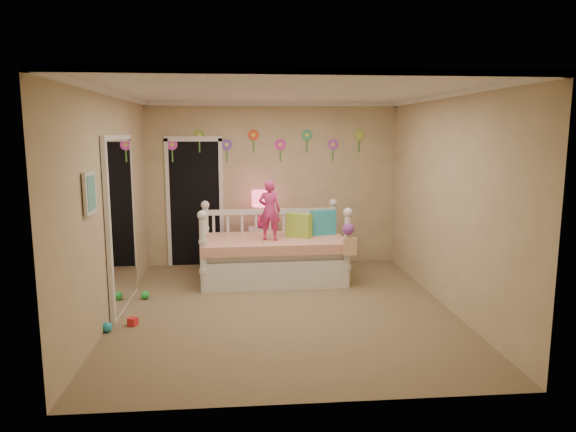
{
  "coord_description": "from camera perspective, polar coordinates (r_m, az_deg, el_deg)",
  "views": [
    {
      "loc": [
        -0.49,
        -6.03,
        2.13
      ],
      "look_at": [
        0.1,
        0.6,
        1.05
      ],
      "focal_mm": 32.18,
      "sensor_mm": 36.0,
      "label": 1
    }
  ],
  "objects": [
    {
      "name": "child",
      "position": [
        7.21,
        -2.06,
        0.61
      ],
      "size": [
        0.35,
        0.27,
        0.85
      ],
      "primitive_type": "imported",
      "rotation": [
        0.0,
        0.0,
        2.89
      ],
      "color": "#D33077",
      "rests_on": "daybed"
    },
    {
      "name": "hanging_bag",
      "position": [
        7.04,
        6.69,
        -2.69
      ],
      "size": [
        0.2,
        0.16,
        0.36
      ],
      "primitive_type": null,
      "color": "beige",
      "rests_on": "daybed"
    },
    {
      "name": "floor",
      "position": [
        6.42,
        -0.42,
        -10.18
      ],
      "size": [
        4.0,
        4.5,
        0.01
      ],
      "primitive_type": "cube",
      "color": "#7F684C",
      "rests_on": "ground"
    },
    {
      "name": "wall_picture",
      "position": [
        5.37,
        -21.06,
        2.39
      ],
      "size": [
        0.05,
        0.34,
        0.42
      ],
      "primitive_type": "cube",
      "color": "white",
      "rests_on": "left_wall"
    },
    {
      "name": "crown_molding",
      "position": [
        6.07,
        -0.45,
        13.37
      ],
      "size": [
        4.0,
        4.5,
        0.06
      ],
      "primitive_type": null,
      "color": "white",
      "rests_on": "ceiling"
    },
    {
      "name": "left_wall",
      "position": [
        6.27,
        -18.97,
        1.11
      ],
      "size": [
        0.01,
        4.5,
        2.6
      ],
      "primitive_type": "cube",
      "color": "tan",
      "rests_on": "floor"
    },
    {
      "name": "right_wall",
      "position": [
        6.58,
        17.21,
        1.55
      ],
      "size": [
        0.01,
        4.5,
        2.6
      ],
      "primitive_type": "cube",
      "color": "tan",
      "rests_on": "floor"
    },
    {
      "name": "toy_scatter",
      "position": [
        6.37,
        -15.73,
        -10.15
      ],
      "size": [
        1.14,
        1.48,
        0.11
      ],
      "primitive_type": null,
      "rotation": [
        0.0,
        0.0,
        0.29
      ],
      "color": "#996666",
      "rests_on": "floor"
    },
    {
      "name": "mirror_closet",
      "position": [
        6.59,
        -17.9,
        -0.67
      ],
      "size": [
        0.07,
        1.3,
        2.1
      ],
      "primitive_type": "cube",
      "color": "white",
      "rests_on": "left_wall"
    },
    {
      "name": "pillow_turquoise",
      "position": [
        7.67,
        3.91,
        -0.72
      ],
      "size": [
        0.39,
        0.22,
        0.37
      ],
      "primitive_type": "cube",
      "rotation": [
        0.0,
        0.0,
        0.25
      ],
      "color": "#24ABB8",
      "rests_on": "daybed"
    },
    {
      "name": "ceiling",
      "position": [
        6.07,
        -0.45,
        13.65
      ],
      "size": [
        4.0,
        4.5,
        0.01
      ],
      "primitive_type": "cube",
      "color": "white",
      "rests_on": "floor"
    },
    {
      "name": "daybed",
      "position": [
        7.46,
        -1.66,
        -2.9
      ],
      "size": [
        2.11,
        1.18,
        1.13
      ],
      "primitive_type": null,
      "rotation": [
        0.0,
        0.0,
        0.03
      ],
      "color": "white",
      "rests_on": "floor"
    },
    {
      "name": "table_lamp",
      "position": [
        8.08,
        -3.07,
        1.43
      ],
      "size": [
        0.27,
        0.27,
        0.59
      ],
      "color": "#E91F83",
      "rests_on": "nightstand"
    },
    {
      "name": "back_wall",
      "position": [
        8.34,
        -1.69,
        3.5
      ],
      "size": [
        4.0,
        0.01,
        2.6
      ],
      "primitive_type": "cube",
      "color": "tan",
      "rests_on": "floor"
    },
    {
      "name": "pillow_lime",
      "position": [
        7.46,
        1.22,
        -1.04
      ],
      "size": [
        0.38,
        0.32,
        0.35
      ],
      "primitive_type": "cube",
      "rotation": [
        0.0,
        0.0,
        -0.59
      ],
      "color": "#9CD13F",
      "rests_on": "daybed"
    },
    {
      "name": "closet_doorway",
      "position": [
        8.37,
        -10.25,
        1.56
      ],
      "size": [
        0.9,
        0.04,
        2.07
      ],
      "primitive_type": "cube",
      "color": "black",
      "rests_on": "back_wall"
    },
    {
      "name": "flower_decals",
      "position": [
        8.28,
        -2.34,
        7.9
      ],
      "size": [
        3.4,
        0.02,
        0.5
      ],
      "primitive_type": null,
      "color": "#B2668C",
      "rests_on": "back_wall"
    },
    {
      "name": "nightstand",
      "position": [
        8.21,
        -3.03,
        -3.51
      ],
      "size": [
        0.4,
        0.31,
        0.65
      ],
      "primitive_type": "cube",
      "rotation": [
        0.0,
        0.0,
        0.04
      ],
      "color": "white",
      "rests_on": "floor"
    }
  ]
}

